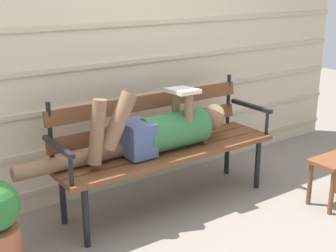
% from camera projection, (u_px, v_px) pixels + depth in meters
% --- Properties ---
extents(ground_plane, '(12.00, 12.00, 0.00)m').
position_uv_depth(ground_plane, '(174.00, 208.00, 3.54)').
color(ground_plane, gray).
extents(house_siding, '(4.90, 0.08, 2.40)m').
position_uv_depth(house_siding, '(129.00, 42.00, 3.66)').
color(house_siding, beige).
rests_on(house_siding, ground).
extents(park_bench, '(1.77, 0.50, 0.89)m').
position_uv_depth(park_bench, '(163.00, 141.00, 3.51)').
color(park_bench, brown).
rests_on(park_bench, ground).
extents(reclining_person, '(1.68, 0.27, 0.52)m').
position_uv_depth(reclining_person, '(159.00, 131.00, 3.38)').
color(reclining_person, '#33703D').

